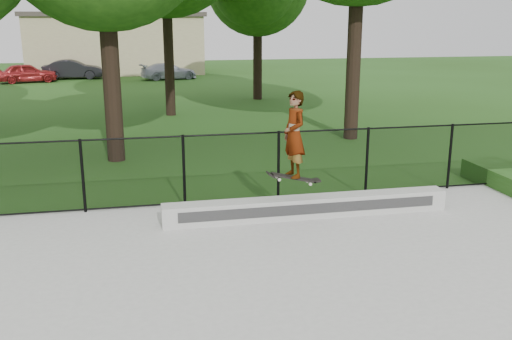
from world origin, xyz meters
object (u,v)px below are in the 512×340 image
at_px(grind_ledge, 308,207).
at_px(skater_airborne, 294,136).
at_px(car_a, 27,73).
at_px(car_b, 73,69).
at_px(car_c, 169,71).

bearing_deg(grind_ledge, skater_airborne, -145.43).
height_order(grind_ledge, skater_airborne, skater_airborne).
height_order(grind_ledge, car_a, car_a).
bearing_deg(car_b, car_c, -104.56).
height_order(car_c, skater_airborne, skater_airborne).
height_order(car_a, car_b, car_b).
xyz_separation_m(grind_ledge, skater_airborne, (-0.38, -0.26, 1.47)).
relative_size(grind_ledge, car_c, 1.70).
xyz_separation_m(car_c, skater_airborne, (0.60, -28.10, 1.21)).
distance_m(car_b, car_c, 6.34).
height_order(car_a, car_c, car_a).
bearing_deg(car_c, skater_airborne, 167.84).
bearing_deg(car_b, skater_airborne, -168.02).
xyz_separation_m(car_a, car_b, (2.56, 1.64, 0.03)).
relative_size(grind_ledge, car_b, 1.65).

